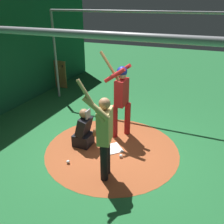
# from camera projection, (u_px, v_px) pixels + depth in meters

# --- Properties ---
(ground_plane) EXTENTS (27.43, 27.43, 0.00)m
(ground_plane) POSITION_uv_depth(u_px,v_px,m) (112.00, 149.00, 5.54)
(ground_plane) COLOR #216633
(dirt_circle) EXTENTS (3.05, 3.05, 0.01)m
(dirt_circle) POSITION_uv_depth(u_px,v_px,m) (112.00, 149.00, 5.54)
(dirt_circle) COLOR #9E4C28
(dirt_circle) RESTS_ON ground
(home_plate) EXTENTS (0.59, 0.59, 0.01)m
(home_plate) POSITION_uv_depth(u_px,v_px,m) (112.00, 149.00, 5.53)
(home_plate) COLOR white
(home_plate) RESTS_ON dirt_circle
(batter) EXTENTS (0.68, 0.49, 2.12)m
(batter) POSITION_uv_depth(u_px,v_px,m) (121.00, 95.00, 5.67)
(batter) COLOR maroon
(batter) RESTS_ON ground
(catcher) EXTENTS (0.58, 0.40, 0.94)m
(catcher) POSITION_uv_depth(u_px,v_px,m) (85.00, 131.00, 5.55)
(catcher) COLOR black
(catcher) RESTS_ON ground
(visitor) EXTENTS (0.55, 0.55, 2.01)m
(visitor) POSITION_uv_depth(u_px,v_px,m) (104.00, 134.00, 4.30)
(visitor) COLOR black
(visitor) RESTS_ON ground
(cage_frame) EXTENTS (6.21, 4.89, 2.89)m
(cage_frame) POSITION_uv_depth(u_px,v_px,m) (112.00, 60.00, 4.66)
(cage_frame) COLOR gray
(cage_frame) RESTS_ON ground
(bat_rack) EXTENTS (0.70, 0.19, 1.05)m
(bat_rack) POSITION_uv_depth(u_px,v_px,m) (59.00, 75.00, 9.36)
(bat_rack) COLOR olive
(bat_rack) RESTS_ON ground
(baseball_0) EXTENTS (0.07, 0.07, 0.07)m
(baseball_0) POSITION_uv_depth(u_px,v_px,m) (121.00, 156.00, 5.22)
(baseball_0) COLOR white
(baseball_0) RESTS_ON dirt_circle
(baseball_1) EXTENTS (0.07, 0.07, 0.07)m
(baseball_1) POSITION_uv_depth(u_px,v_px,m) (68.00, 162.00, 5.03)
(baseball_1) COLOR white
(baseball_1) RESTS_ON dirt_circle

